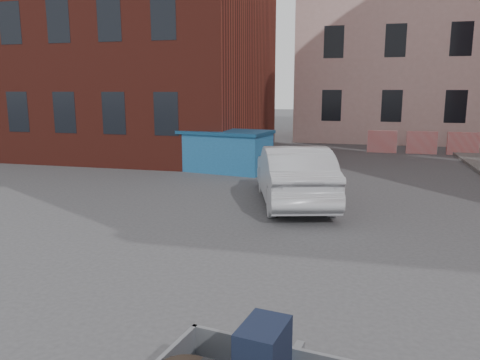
# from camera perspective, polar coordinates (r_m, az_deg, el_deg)

# --- Properties ---
(ground) EXTENTS (120.00, 120.00, 0.00)m
(ground) POSITION_cam_1_polar(r_m,az_deg,el_deg) (7.80, 2.23, -10.39)
(ground) COLOR #38383A
(ground) RESTS_ON ground
(building_pink) EXTENTS (16.00, 8.00, 14.00)m
(building_pink) POSITION_cam_1_polar(r_m,az_deg,el_deg) (29.73, 24.22, 18.14)
(building_pink) COLOR #C39D96
(building_pink) RESTS_ON ground
(far_building) EXTENTS (6.00, 6.00, 8.00)m
(far_building) POSITION_cam_1_polar(r_m,az_deg,el_deg) (36.21, -22.57, 12.04)
(far_building) COLOR maroon
(far_building) RESTS_ON ground
(barriers) EXTENTS (4.70, 0.18, 1.00)m
(barriers) POSITION_cam_1_polar(r_m,az_deg,el_deg) (22.38, 21.28, 4.27)
(barriers) COLOR red
(barriers) RESTS_ON ground
(dumpster) EXTENTS (3.67, 2.36, 1.43)m
(dumpster) POSITION_cam_1_polar(r_m,az_deg,el_deg) (16.54, -2.30, 3.64)
(dumpster) COLOR #206098
(dumpster) RESTS_ON ground
(silver_car) EXTENTS (2.74, 4.71, 1.47)m
(silver_car) POSITION_cam_1_polar(r_m,az_deg,el_deg) (11.84, 6.54, 0.68)
(silver_car) COLOR #A9AAB0
(silver_car) RESTS_ON ground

